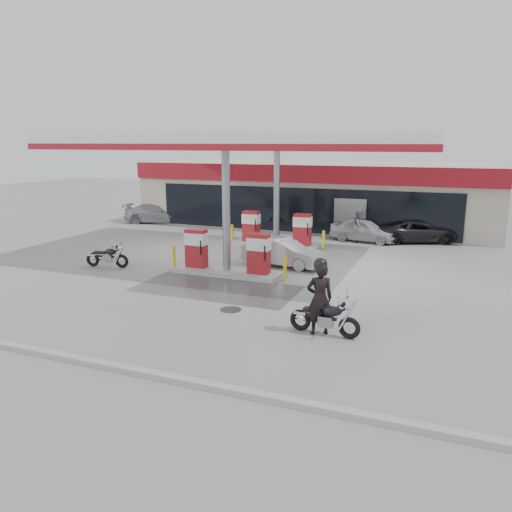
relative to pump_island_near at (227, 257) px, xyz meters
The scene contains 17 objects.
ground 2.12m from the pump_island_near, 90.00° to the right, with size 90.00×90.00×0.00m, color gray.
wet_patch 2.18m from the pump_island_near, 75.96° to the right, with size 6.00×3.00×0.00m, color #4C4C4F.
drain_cover 4.53m from the pump_island_near, 63.43° to the right, with size 0.70×0.70×0.01m, color #38383A.
kerb 9.02m from the pump_island_near, 90.00° to the right, with size 28.00×0.25×0.15m, color gray.
store_building 14.00m from the pump_island_near, 89.98° to the left, with size 22.00×8.22×4.00m.
canopy 5.46m from the pump_island_near, 90.00° to the left, with size 16.00×10.02×5.51m.
pump_island_near is the anchor object (origin of this frame).
pump_island_far 6.00m from the pump_island_near, 90.00° to the left, with size 5.14×1.30×1.78m.
main_motorcycle 7.29m from the pump_island_near, 42.60° to the right, with size 2.07×0.79×1.06m.
biker_main 7.15m from the pump_island_near, 43.60° to the right, with size 0.75×0.49×2.07m, color black.
parked_motorcycle 5.36m from the pump_island_near, behind, with size 1.95×0.75×1.01m.
sedan_white 9.90m from the pump_island_near, 66.44° to the left, with size 1.45×3.61×1.23m, color silver.
attendant 9.56m from the pump_island_near, 66.99° to the left, with size 0.83×0.65×1.71m, color slate.
hatchback_silver 2.77m from the pump_island_near, 52.78° to the left, with size 1.25×3.59×1.18m, color #ABAFB3.
parked_car_left 14.44m from the pump_island_near, 133.85° to the left, with size 1.78×4.38×1.27m, color gray.
parked_car_right 12.05m from the pump_island_near, 56.06° to the left, with size 1.97×4.26×1.18m, color black.
biker_walking 8.24m from the pump_island_near, 95.44° to the left, with size 0.97×0.40×1.65m, color black.
Camera 1 is at (8.47, -15.92, 5.31)m, focal length 35.00 mm.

